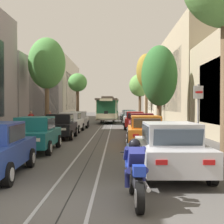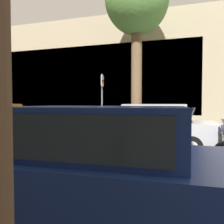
# 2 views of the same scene
# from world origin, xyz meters

# --- Properties ---
(ground_plane) EXTENTS (163.34, 163.34, 0.00)m
(ground_plane) POSITION_xyz_m (0.00, 26.13, 0.00)
(ground_plane) COLOR #4C4947
(trolley_track_rails) EXTENTS (1.14, 73.33, 0.01)m
(trolley_track_rails) POSITION_xyz_m (0.00, 30.67, 0.00)
(trolley_track_rails) COLOR gray
(trolley_track_rails) RESTS_ON ground
(building_facade_left) EXTENTS (5.63, 65.03, 10.27)m
(building_facade_left) POSITION_xyz_m (-9.36, 29.30, 4.41)
(building_facade_left) COLOR gray
(building_facade_left) RESTS_ON ground
(building_facade_right) EXTENTS (5.64, 65.03, 10.23)m
(building_facade_right) POSITION_xyz_m (9.52, 34.95, 4.56)
(building_facade_right) COLOR tan
(building_facade_right) RESTS_ON ground
(parked_car_teal_second_left) EXTENTS (2.08, 4.39, 1.58)m
(parked_car_teal_second_left) POSITION_xyz_m (-2.70, 8.34, 0.80)
(parked_car_teal_second_left) COLOR #196B70
(parked_car_teal_second_left) RESTS_ON ground
(parked_car_black_mid_left) EXTENTS (2.05, 4.38, 1.58)m
(parked_car_black_mid_left) POSITION_xyz_m (-2.59, 14.36, 0.80)
(parked_car_black_mid_left) COLOR black
(parked_car_black_mid_left) RESTS_ON ground
(parked_car_white_fourth_left) EXTENTS (2.09, 4.40, 1.58)m
(parked_car_white_fourth_left) POSITION_xyz_m (-2.71, 19.62, 0.80)
(parked_car_white_fourth_left) COLOR silver
(parked_car_white_fourth_left) RESTS_ON ground
(parked_car_silver_fifth_left) EXTENTS (2.14, 4.42, 1.58)m
(parked_car_silver_fifth_left) POSITION_xyz_m (-2.66, 25.14, 0.80)
(parked_car_silver_fifth_left) COLOR #B7B7BC
(parked_car_silver_fifth_left) RESTS_ON ground
(parked_car_silver_near_right) EXTENTS (2.03, 4.37, 1.58)m
(parked_car_silver_near_right) POSITION_xyz_m (2.67, 3.18, 0.80)
(parked_car_silver_near_right) COLOR #B7B7BC
(parked_car_silver_near_right) RESTS_ON ground
(parked_car_orange_second_right) EXTENTS (2.10, 4.40, 1.58)m
(parked_car_orange_second_right) POSITION_xyz_m (2.58, 10.28, 0.80)
(parked_car_orange_second_right) COLOR orange
(parked_car_orange_second_right) RESTS_ON ground
(parked_car_maroon_mid_right) EXTENTS (2.09, 4.40, 1.58)m
(parked_car_maroon_mid_right) POSITION_xyz_m (2.84, 16.17, 0.80)
(parked_car_maroon_mid_right) COLOR maroon
(parked_car_maroon_mid_right) RESTS_ON ground
(parked_car_red_fourth_right) EXTENTS (2.14, 4.42, 1.58)m
(parked_car_red_fourth_right) POSITION_xyz_m (2.77, 23.05, 0.80)
(parked_car_red_fourth_right) COLOR red
(parked_car_red_fourth_right) RESTS_ON ground
(parked_car_silver_fifth_right) EXTENTS (2.01, 4.37, 1.58)m
(parked_car_silver_fifth_right) POSITION_xyz_m (2.73, 29.55, 0.80)
(parked_car_silver_fifth_right) COLOR #B7B7BC
(parked_car_silver_fifth_right) RESTS_ON ground
(parked_car_teal_sixth_right) EXTENTS (2.09, 4.40, 1.58)m
(parked_car_teal_sixth_right) POSITION_xyz_m (2.75, 36.22, 0.80)
(parked_car_teal_sixth_right) COLOR #196B70
(parked_car_teal_sixth_right) RESTS_ON ground
(parked_car_grey_far_right) EXTENTS (2.11, 4.41, 1.58)m
(parked_car_grey_far_right) POSITION_xyz_m (2.68, 42.03, 0.80)
(parked_car_grey_far_right) COLOR slate
(parked_car_grey_far_right) RESTS_ON ground
(street_tree_kerb_left_second) EXTENTS (3.19, 2.94, 7.96)m
(street_tree_kerb_left_second) POSITION_xyz_m (-4.90, 21.17, 5.72)
(street_tree_kerb_left_second) COLOR brown
(street_tree_kerb_left_second) RESTS_ON ground
(street_tree_kerb_left_mid) EXTENTS (2.87, 2.61, 7.05)m
(street_tree_kerb_left_mid) POSITION_xyz_m (-4.79, 42.04, 5.52)
(street_tree_kerb_left_mid) COLOR #4C3826
(street_tree_kerb_left_mid) RESTS_ON ground
(street_tree_kerb_right_second) EXTENTS (2.82, 2.72, 6.85)m
(street_tree_kerb_right_second) POSITION_xyz_m (4.43, 18.92, 4.44)
(street_tree_kerb_right_second) COLOR brown
(street_tree_kerb_right_second) RESTS_ON ground
(street_tree_kerb_right_mid) EXTENTS (2.43, 2.40, 8.51)m
(street_tree_kerb_right_mid) POSITION_xyz_m (4.70, 33.10, 6.31)
(street_tree_kerb_right_mid) COLOR brown
(street_tree_kerb_right_mid) RESTS_ON ground
(street_tree_kerb_right_fourth) EXTENTS (3.60, 3.32, 7.48)m
(street_tree_kerb_right_fourth) POSITION_xyz_m (4.99, 47.82, 5.54)
(street_tree_kerb_right_fourth) COLOR brown
(street_tree_kerb_right_fourth) RESTS_ON ground
(cable_car_trolley) EXTENTS (2.76, 9.17, 3.28)m
(cable_car_trolley) POSITION_xyz_m (-0.00, 34.51, 1.66)
(cable_car_trolley) COLOR #1E5B38
(cable_car_trolley) RESTS_ON ground
(motorcycle_with_rider) EXTENTS (0.56, 1.99, 1.37)m
(motorcycle_with_rider) POSITION_xyz_m (1.47, 0.34, 0.65)
(motorcycle_with_rider) COLOR black
(motorcycle_with_rider) RESTS_ON ground
(pedestrian_on_left_pavement) EXTENTS (0.55, 0.41, 1.65)m
(pedestrian_on_left_pavement) POSITION_xyz_m (-6.27, 21.11, 0.93)
(pedestrian_on_left_pavement) COLOR slate
(pedestrian_on_left_pavement) RESTS_ON ground
(pedestrian_on_right_pavement) EXTENTS (0.55, 0.42, 1.67)m
(pedestrian_on_right_pavement) POSITION_xyz_m (-5.14, 23.38, 0.94)
(pedestrian_on_right_pavement) COLOR slate
(pedestrian_on_right_pavement) RESTS_ON ground
(street_sign_post) EXTENTS (0.36, 0.08, 2.90)m
(street_sign_post) POSITION_xyz_m (4.12, 5.57, 1.79)
(street_sign_post) COLOR slate
(street_sign_post) RESTS_ON ground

